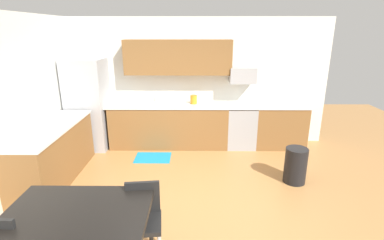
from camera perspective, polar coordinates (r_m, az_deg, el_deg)
ground_plane at (r=4.34m, az=-0.12°, el=-16.80°), size 12.00×12.00×0.00m
wall_back at (r=6.33m, az=0.13°, el=7.53°), size 5.80×0.10×2.70m
cabinet_run_back at (r=6.24m, az=-4.55°, el=-1.21°), size 2.49×0.60×0.90m
cabinet_run_back_right at (r=6.48m, az=16.88°, el=-1.22°), size 1.06×0.60×0.90m
cabinet_run_left at (r=5.36m, az=-25.61°, el=-6.20°), size 0.60×2.00×0.90m
countertop_back at (r=6.08m, az=0.10°, el=2.97°), size 4.80×0.64×0.04m
countertop_left at (r=5.20m, az=-26.29°, el=-1.44°), size 0.64×2.00×0.04m
upper_cabinets_back at (r=6.05m, az=-2.79°, el=12.30°), size 2.20×0.34×0.70m
refrigerator at (r=6.39m, az=-19.86°, el=2.84°), size 0.76×0.70×1.88m
oven_range at (r=6.29m, az=9.60°, el=-1.20°), size 0.60×0.60×0.91m
microwave at (r=6.14m, az=9.97°, el=8.73°), size 0.54×0.36×0.32m
sink_basin at (r=6.14m, az=-6.85°, el=2.60°), size 0.48×0.40×0.14m
sink_faucet at (r=6.28m, az=-6.70°, el=4.43°), size 0.02×0.02×0.24m
dining_table at (r=3.19m, az=-21.58°, el=-17.09°), size 1.40×0.90×0.76m
chair_near_table at (r=3.36m, az=-9.71°, el=-18.05°), size 0.44×0.44×0.85m
trash_bin at (r=5.11m, az=19.80°, el=-8.45°), size 0.36×0.36×0.60m
floor_mat at (r=5.83m, az=-7.74°, el=-7.39°), size 0.70×0.50×0.01m
kettle at (r=6.10m, az=0.33°, el=3.99°), size 0.14×0.14×0.20m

